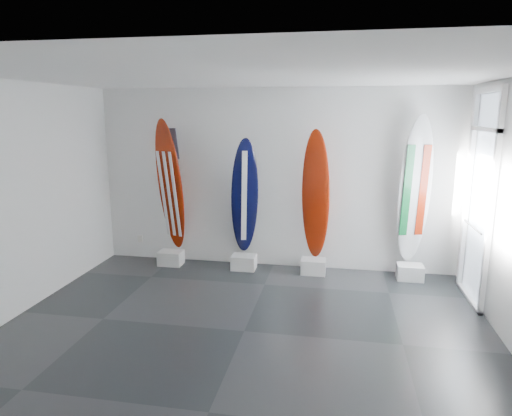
% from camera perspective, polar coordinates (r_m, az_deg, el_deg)
% --- Properties ---
extents(floor, '(6.00, 6.00, 0.00)m').
position_cam_1_polar(floor, '(5.69, -1.50, -15.25)').
color(floor, black).
rests_on(floor, ground).
extents(ceiling, '(6.00, 6.00, 0.00)m').
position_cam_1_polar(ceiling, '(5.07, -1.69, 16.49)').
color(ceiling, white).
rests_on(ceiling, wall_back).
extents(wall_back, '(6.00, 0.00, 6.00)m').
position_cam_1_polar(wall_back, '(7.60, 2.29, 3.63)').
color(wall_back, silver).
rests_on(wall_back, ground).
extents(wall_front, '(6.00, 0.00, 6.00)m').
position_cam_1_polar(wall_front, '(2.88, -12.05, -10.74)').
color(wall_front, silver).
rests_on(wall_front, ground).
extents(wall_left, '(0.00, 5.00, 5.00)m').
position_cam_1_polar(wall_left, '(6.48, -28.51, 0.74)').
color(wall_left, silver).
rests_on(wall_left, ground).
extents(display_block_usa, '(0.40, 0.30, 0.24)m').
position_cam_1_polar(display_block_usa, '(8.05, -10.67, -6.20)').
color(display_block_usa, silver).
rests_on(display_block_usa, floor).
extents(surfboard_usa, '(0.62, 0.54, 2.28)m').
position_cam_1_polar(surfboard_usa, '(7.85, -10.76, 2.76)').
color(surfboard_usa, maroon).
rests_on(surfboard_usa, display_block_usa).
extents(display_block_navy, '(0.40, 0.30, 0.24)m').
position_cam_1_polar(display_block_navy, '(7.70, -1.54, -6.84)').
color(display_block_navy, silver).
rests_on(display_block_navy, floor).
extents(surfboard_navy, '(0.56, 0.53, 1.98)m').
position_cam_1_polar(surfboard_navy, '(7.51, -1.43, 1.39)').
color(surfboard_navy, black).
rests_on(surfboard_navy, display_block_navy).
extents(display_block_swiss, '(0.40, 0.30, 0.24)m').
position_cam_1_polar(display_block_swiss, '(7.55, 7.23, -7.30)').
color(display_block_swiss, silver).
rests_on(display_block_swiss, floor).
extents(surfboard_swiss, '(0.51, 0.33, 2.11)m').
position_cam_1_polar(surfboard_swiss, '(7.35, 7.52, 1.63)').
color(surfboard_swiss, maroon).
rests_on(surfboard_swiss, display_block_swiss).
extents(display_block_italy, '(0.40, 0.30, 0.24)m').
position_cam_1_polar(display_block_italy, '(7.64, 18.80, -7.65)').
color(display_block_italy, silver).
rests_on(display_block_italy, floor).
extents(surfboard_italy, '(0.58, 0.39, 2.35)m').
position_cam_1_polar(surfboard_italy, '(7.42, 19.35, 2.06)').
color(surfboard_italy, silver).
rests_on(surfboard_italy, display_block_italy).
extents(wall_outlet, '(0.09, 0.02, 0.13)m').
position_cam_1_polar(wall_outlet, '(8.51, -14.39, -3.75)').
color(wall_outlet, silver).
rests_on(wall_outlet, wall_back).
extents(glass_door, '(0.12, 1.16, 2.85)m').
position_cam_1_polar(glass_door, '(6.88, 26.38, 0.87)').
color(glass_door, white).
rests_on(glass_door, floor).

